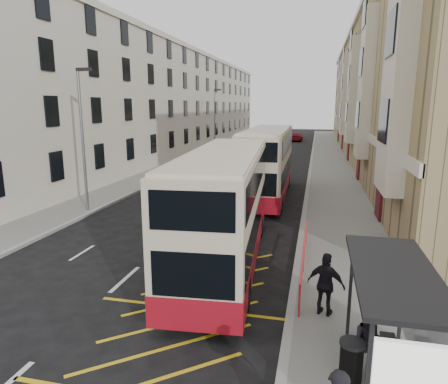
% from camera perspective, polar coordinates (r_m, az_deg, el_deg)
% --- Properties ---
extents(ground, '(200.00, 200.00, 0.00)m').
position_cam_1_polar(ground, '(12.18, -22.96, -19.08)').
color(ground, black).
rests_on(ground, ground).
extents(pavement_right, '(4.00, 120.00, 0.15)m').
position_cam_1_polar(pavement_right, '(38.75, 15.15, 2.85)').
color(pavement_right, slate).
rests_on(pavement_right, ground).
extents(pavement_left, '(3.00, 120.00, 0.15)m').
position_cam_1_polar(pavement_left, '(41.18, -6.97, 3.72)').
color(pavement_left, slate).
rests_on(pavement_left, ground).
extents(kerb_right, '(0.25, 120.00, 0.15)m').
position_cam_1_polar(kerb_right, '(38.72, 12.19, 2.99)').
color(kerb_right, '#989792').
rests_on(kerb_right, ground).
extents(kerb_left, '(0.25, 120.00, 0.15)m').
position_cam_1_polar(kerb_left, '(40.69, -4.98, 3.67)').
color(kerb_left, '#989792').
rests_on(kerb_left, ground).
extents(road_markings, '(10.00, 110.00, 0.01)m').
position_cam_1_polar(road_markings, '(53.99, 6.12, 5.69)').
color(road_markings, silver).
rests_on(road_markings, ground).
extents(terrace_right, '(10.75, 79.00, 15.25)m').
position_cam_1_polar(terrace_right, '(54.28, 22.56, 12.83)').
color(terrace_right, tan).
rests_on(terrace_right, ground).
extents(terrace_left, '(9.18, 79.00, 13.25)m').
position_cam_1_polar(terrace_left, '(57.33, -7.44, 12.56)').
color(terrace_left, beige).
rests_on(terrace_left, ground).
extents(bus_shelter, '(1.65, 4.25, 2.70)m').
position_cam_1_polar(bus_shelter, '(9.00, 24.14, -15.31)').
color(bus_shelter, black).
rests_on(bus_shelter, pavement_right).
extents(guard_railing, '(0.06, 6.56, 1.01)m').
position_cam_1_polar(guard_railing, '(14.96, 11.32, -8.66)').
color(guard_railing, red).
rests_on(guard_railing, pavement_right).
extents(street_lamp_near, '(0.93, 0.18, 8.00)m').
position_cam_1_polar(street_lamp_near, '(24.04, -19.51, 8.00)').
color(street_lamp_near, slate).
rests_on(street_lamp_near, pavement_left).
extents(street_lamp_far, '(0.93, 0.18, 8.00)m').
position_cam_1_polar(street_lamp_far, '(51.89, -1.28, 10.62)').
color(street_lamp_far, slate).
rests_on(street_lamp_far, pavement_left).
extents(double_decker_front, '(3.49, 11.41, 4.48)m').
position_cam_1_polar(double_decker_front, '(15.43, 0.12, -2.20)').
color(double_decker_front, beige).
rests_on(double_decker_front, ground).
extents(double_decker_rear, '(2.87, 11.65, 4.63)m').
position_cam_1_polar(double_decker_rear, '(27.00, 6.22, 4.15)').
color(double_decker_rear, beige).
rests_on(double_decker_rear, ground).
extents(litter_bin, '(0.56, 0.56, 0.93)m').
position_cam_1_polar(litter_bin, '(9.98, 17.73, -21.88)').
color(litter_bin, black).
rests_on(litter_bin, pavement_right).
extents(pedestrian_mid, '(0.78, 0.62, 1.57)m').
position_cam_1_polar(pedestrian_mid, '(10.12, 20.03, -19.54)').
color(pedestrian_mid, black).
rests_on(pedestrian_mid, pavement_right).
extents(pedestrian_far, '(1.19, 0.78, 1.88)m').
position_cam_1_polar(pedestrian_far, '(12.16, 14.37, -12.67)').
color(pedestrian_far, black).
rests_on(pedestrian_far, pavement_right).
extents(white_van, '(3.55, 6.07, 1.59)m').
position_cam_1_polar(white_van, '(47.05, -1.10, 5.76)').
color(white_van, white).
rests_on(white_van, ground).
extents(car_silver, '(1.78, 4.11, 1.38)m').
position_cam_1_polar(car_silver, '(65.35, 2.75, 7.49)').
color(car_silver, '#B4B6BD').
rests_on(car_silver, ground).
extents(car_dark, '(2.27, 4.54, 1.43)m').
position_cam_1_polar(car_dark, '(80.34, 6.51, 8.34)').
color(car_dark, black).
rests_on(car_dark, ground).
extents(car_red, '(2.13, 5.14, 1.49)m').
position_cam_1_polar(car_red, '(71.84, 10.31, 7.78)').
color(car_red, maroon).
rests_on(car_red, ground).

